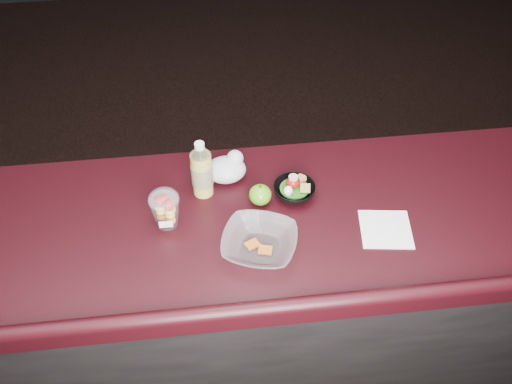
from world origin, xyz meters
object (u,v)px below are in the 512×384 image
lemonade_bottle (202,173)px  takeout_bowl (259,243)px  fruit_cup (165,208)px  snack_bowl (294,190)px  green_apple (260,195)px

lemonade_bottle → takeout_bowl: bearing=-59.5°
fruit_cup → snack_bowl: size_ratio=0.80×
green_apple → snack_bowl: 0.12m
green_apple → takeout_bowl: size_ratio=0.27×
takeout_bowl → fruit_cup: bearing=153.5°
fruit_cup → snack_bowl: 0.43m
lemonade_bottle → fruit_cup: 0.18m
lemonade_bottle → green_apple: bearing=-20.5°
lemonade_bottle → snack_bowl: size_ratio=1.26×
lemonade_bottle → green_apple: 0.21m
lemonade_bottle → fruit_cup: bearing=-133.9°
fruit_cup → green_apple: bearing=10.8°
lemonade_bottle → green_apple: (0.19, -0.07, -0.06)m
lemonade_bottle → takeout_bowl: lemonade_bottle is taller
green_apple → takeout_bowl: 0.20m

